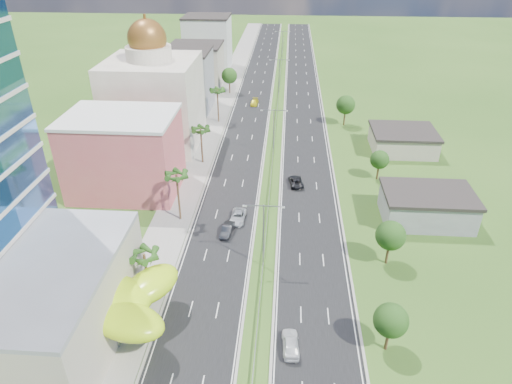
# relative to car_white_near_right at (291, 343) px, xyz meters

# --- Properties ---
(ground) EXTENTS (500.00, 500.00, 0.00)m
(ground) POSITION_rel_car_white_near_right_xyz_m (-4.28, 5.80, -0.89)
(ground) COLOR #2D5119
(ground) RESTS_ON ground
(road_left) EXTENTS (11.00, 260.00, 0.04)m
(road_left) POSITION_rel_car_white_near_right_xyz_m (-11.78, 95.80, -0.87)
(road_left) COLOR black
(road_left) RESTS_ON ground
(road_right) EXTENTS (11.00, 260.00, 0.04)m
(road_right) POSITION_rel_car_white_near_right_xyz_m (3.22, 95.80, -0.87)
(road_right) COLOR black
(road_right) RESTS_ON ground
(sidewalk_left) EXTENTS (7.00, 260.00, 0.12)m
(sidewalk_left) POSITION_rel_car_white_near_right_xyz_m (-21.28, 95.80, -0.83)
(sidewalk_left) COLOR gray
(sidewalk_left) RESTS_ON ground
(median_guardrail) EXTENTS (0.10, 216.06, 0.76)m
(median_guardrail) POSITION_rel_car_white_near_right_xyz_m (-4.28, 77.79, -0.27)
(median_guardrail) COLOR gray
(median_guardrail) RESTS_ON ground
(streetlight_median_b) EXTENTS (6.04, 0.25, 11.00)m
(streetlight_median_b) POSITION_rel_car_white_near_right_xyz_m (-4.28, 15.80, 5.86)
(streetlight_median_b) COLOR gray
(streetlight_median_b) RESTS_ON ground
(streetlight_median_c) EXTENTS (6.04, 0.25, 11.00)m
(streetlight_median_c) POSITION_rel_car_white_near_right_xyz_m (-4.28, 55.80, 5.86)
(streetlight_median_c) COLOR gray
(streetlight_median_c) RESTS_ON ground
(streetlight_median_d) EXTENTS (6.04, 0.25, 11.00)m
(streetlight_median_d) POSITION_rel_car_white_near_right_xyz_m (-4.28, 100.80, 5.86)
(streetlight_median_d) COLOR gray
(streetlight_median_d) RESTS_ON ground
(streetlight_median_e) EXTENTS (6.04, 0.25, 11.00)m
(streetlight_median_e) POSITION_rel_car_white_near_right_xyz_m (-4.28, 145.80, 5.86)
(streetlight_median_e) COLOR gray
(streetlight_median_e) RESTS_ON ground
(lime_canopy) EXTENTS (18.00, 15.00, 7.40)m
(lime_canopy) POSITION_rel_car_white_near_right_xyz_m (-24.28, 1.80, 4.10)
(lime_canopy) COLOR #B4E216
(lime_canopy) RESTS_ON ground
(pink_shophouse) EXTENTS (20.00, 15.00, 15.00)m
(pink_shophouse) POSITION_rel_car_white_near_right_xyz_m (-32.28, 37.80, 6.61)
(pink_shophouse) COLOR #D1555E
(pink_shophouse) RESTS_ON ground
(domed_building) EXTENTS (20.00, 20.00, 28.70)m
(domed_building) POSITION_rel_car_white_near_right_xyz_m (-32.28, 60.80, 10.47)
(domed_building) COLOR beige
(domed_building) RESTS_ON ground
(midrise_grey) EXTENTS (16.00, 15.00, 16.00)m
(midrise_grey) POSITION_rel_car_white_near_right_xyz_m (-31.28, 85.80, 7.11)
(midrise_grey) COLOR gray
(midrise_grey) RESTS_ON ground
(midrise_beige) EXTENTS (16.00, 15.00, 13.00)m
(midrise_beige) POSITION_rel_car_white_near_right_xyz_m (-31.28, 107.80, 5.61)
(midrise_beige) COLOR #BCB19B
(midrise_beige) RESTS_ON ground
(midrise_white) EXTENTS (16.00, 15.00, 18.00)m
(midrise_white) POSITION_rel_car_white_near_right_xyz_m (-31.28, 130.80, 8.11)
(midrise_white) COLOR silver
(midrise_white) RESTS_ON ground
(shed_near) EXTENTS (15.00, 10.00, 5.00)m
(shed_near) POSITION_rel_car_white_near_right_xyz_m (23.72, 30.80, 1.61)
(shed_near) COLOR gray
(shed_near) RESTS_ON ground
(shed_far) EXTENTS (14.00, 12.00, 4.40)m
(shed_far) POSITION_rel_car_white_near_right_xyz_m (25.72, 60.80, 1.31)
(shed_far) COLOR #BCB19B
(shed_far) RESTS_ON ground
(palm_tree_b) EXTENTS (3.60, 3.60, 8.10)m
(palm_tree_b) POSITION_rel_car_white_near_right_xyz_m (-19.78, 7.80, 6.17)
(palm_tree_b) COLOR #47301C
(palm_tree_b) RESTS_ON ground
(palm_tree_c) EXTENTS (3.60, 3.60, 9.60)m
(palm_tree_c) POSITION_rel_car_white_near_right_xyz_m (-19.78, 27.80, 7.61)
(palm_tree_c) COLOR #47301C
(palm_tree_c) RESTS_ON ground
(palm_tree_d) EXTENTS (3.60, 3.60, 8.60)m
(palm_tree_d) POSITION_rel_car_white_near_right_xyz_m (-19.78, 50.80, 6.65)
(palm_tree_d) COLOR #47301C
(palm_tree_d) RESTS_ON ground
(palm_tree_e) EXTENTS (3.60, 3.60, 9.40)m
(palm_tree_e) POSITION_rel_car_white_near_right_xyz_m (-19.78, 75.80, 7.42)
(palm_tree_e) COLOR #47301C
(palm_tree_e) RESTS_ON ground
(leafy_tree_lfar) EXTENTS (4.90, 4.90, 8.05)m
(leafy_tree_lfar) POSITION_rel_car_white_near_right_xyz_m (-19.78, 100.80, 4.69)
(leafy_tree_lfar) COLOR #47301C
(leafy_tree_lfar) RESTS_ON ground
(leafy_tree_ra) EXTENTS (4.20, 4.20, 6.90)m
(leafy_tree_ra) POSITION_rel_car_white_near_right_xyz_m (11.72, 0.80, 3.89)
(leafy_tree_ra) COLOR #47301C
(leafy_tree_ra) RESTS_ON ground
(leafy_tree_rb) EXTENTS (4.55, 4.55, 7.47)m
(leafy_tree_rb) POSITION_rel_car_white_near_right_xyz_m (14.72, 17.80, 4.29)
(leafy_tree_rb) COLOR #47301C
(leafy_tree_rb) RESTS_ON ground
(leafy_tree_rc) EXTENTS (3.85, 3.85, 6.33)m
(leafy_tree_rc) POSITION_rel_car_white_near_right_xyz_m (17.72, 45.80, 3.49)
(leafy_tree_rc) COLOR #47301C
(leafy_tree_rc) RESTS_ON ground
(leafy_tree_rd) EXTENTS (4.90, 4.90, 8.05)m
(leafy_tree_rd) POSITION_rel_car_white_near_right_xyz_m (13.72, 75.80, 4.69)
(leafy_tree_rd) COLOR #47301C
(leafy_tree_rd) RESTS_ON ground
(car_dark_left) EXTENTS (2.23, 4.88, 1.55)m
(car_dark_left) POSITION_rel_car_white_near_right_xyz_m (-10.85, 23.84, -0.07)
(car_dark_left) COLOR black
(car_dark_left) RESTS_ON road_left
(car_silver_mid_left) EXTENTS (2.73, 5.50, 1.50)m
(car_silver_mid_left) POSITION_rel_car_white_near_right_xyz_m (-9.49, 28.08, -0.10)
(car_silver_mid_left) COLOR #B0B4B8
(car_silver_mid_left) RESTS_ON road_left
(car_yellow_far_left) EXTENTS (2.24, 5.10, 1.46)m
(car_yellow_far_left) POSITION_rel_car_white_near_right_xyz_m (-11.14, 90.37, -0.12)
(car_yellow_far_left) COLOR gold
(car_yellow_far_left) RESTS_ON road_left
(car_white_near_right) EXTENTS (2.36, 5.11, 1.70)m
(car_white_near_right) POSITION_rel_car_white_near_right_xyz_m (0.00, 0.00, 0.00)
(car_white_near_right) COLOR white
(car_white_near_right) RESTS_ON road_right
(car_dark_far_right) EXTENTS (3.29, 5.77, 1.52)m
(car_dark_far_right) POSITION_rel_car_white_near_right_xyz_m (0.86, 42.02, -0.09)
(car_dark_far_right) COLOR black
(car_dark_far_right) RESTS_ON road_right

